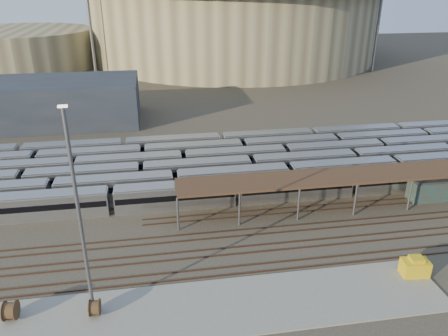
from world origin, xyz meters
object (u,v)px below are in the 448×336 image
cable_reel_west (95,307)px  yard_light_pole (80,219)px  cable_reel_east (10,310)px  yellow_equipment (415,268)px

cable_reel_west → yard_light_pole: bearing=119.6°
yard_light_pole → cable_reel_east: bearing=177.2°
yard_light_pole → cable_reel_west: bearing=-60.4°
cable_reel_west → cable_reel_east: size_ratio=0.86×
yellow_equipment → yard_light_pole: bearing=-173.9°
cable_reel_west → yellow_equipment: (36.09, 0.76, 0.07)m
yard_light_pole → yellow_equipment: size_ratio=7.26×
cable_reel_east → yard_light_pole: 12.99m
cable_reel_east → yellow_equipment: size_ratio=0.67×
cable_reel_east → yard_light_pole: (8.13, -0.40, 10.12)m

